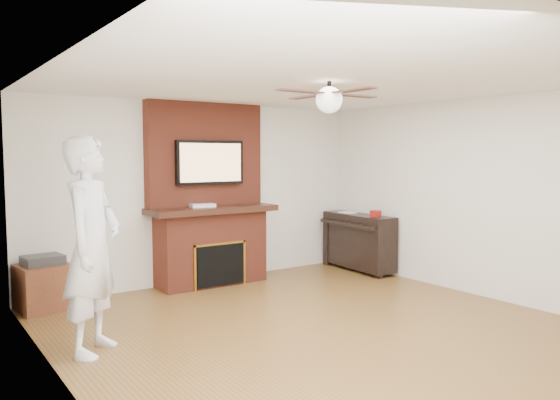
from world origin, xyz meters
TOP-DOWN VIEW (x-y plane):
  - room_shell at (0.00, 0.00)m, footprint 5.36×5.86m
  - fireplace at (0.00, 2.55)m, footprint 1.78×0.64m
  - tv at (0.00, 2.50)m, footprint 1.00×0.08m
  - ceiling_fan at (-0.00, 0.00)m, footprint 1.21×1.21m
  - person at (-2.10, 0.76)m, footprint 0.83×0.85m
  - side_table at (-2.18, 2.48)m, footprint 0.61×0.61m
  - piano at (2.29, 2.00)m, footprint 0.57×1.35m
  - cable_box at (-0.15, 2.45)m, footprint 0.35×0.23m
  - candle_green at (-0.05, 2.33)m, footprint 0.07×0.07m
  - candle_cream at (0.12, 2.37)m, footprint 0.07×0.07m
  - candle_blue at (0.12, 2.36)m, footprint 0.06×0.06m

SIDE VIEW (x-z plane):
  - candle_blue at x=0.12m, z-range 0.00..0.09m
  - candle_green at x=-0.05m, z-range 0.00..0.09m
  - candle_cream at x=0.12m, z-range 0.00..0.10m
  - side_table at x=-2.18m, z-range -0.03..0.61m
  - piano at x=2.29m, z-range -0.01..0.95m
  - person at x=-2.10m, z-range 0.00..1.95m
  - fireplace at x=0.00m, z-range -0.25..2.25m
  - cable_box at x=-0.15m, z-range 1.08..1.13m
  - room_shell at x=0.00m, z-range -0.18..2.68m
  - tv at x=0.00m, z-range 1.38..1.98m
  - ceiling_fan at x=0.00m, z-range 2.18..2.49m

